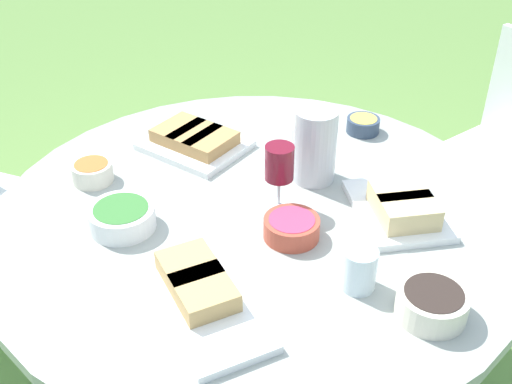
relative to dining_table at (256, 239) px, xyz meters
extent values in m
cylinder|color=#4C4C51|center=(0.00, 0.00, -0.28)|extent=(0.11, 0.11, 0.67)
cylinder|color=#9EA399|center=(0.00, 0.00, 0.08)|extent=(1.38, 1.38, 0.03)
cube|color=white|center=(-0.28, -1.10, -0.18)|extent=(0.53, 0.52, 0.04)
cylinder|color=white|center=(-0.04, -0.96, -0.42)|extent=(0.03, 0.03, 0.43)
cylinder|color=white|center=(-0.42, -0.87, -0.42)|extent=(0.03, 0.03, 0.43)
cylinder|color=white|center=(-0.14, -1.32, -0.42)|extent=(0.03, 0.03, 0.43)
cylinder|color=white|center=(0.93, 0.09, -0.42)|extent=(0.03, 0.03, 0.43)
cylinder|color=silver|center=(-0.03, -0.22, 0.20)|extent=(0.12, 0.12, 0.21)
cone|color=silver|center=(0.03, -0.22, 0.29)|extent=(0.03, 0.03, 0.03)
cylinder|color=silver|center=(-0.03, -0.06, 0.10)|extent=(0.06, 0.06, 0.01)
cylinder|color=silver|center=(-0.03, -0.06, 0.14)|extent=(0.01, 0.01, 0.08)
cylinder|color=maroon|center=(-0.03, -0.06, 0.23)|extent=(0.08, 0.08, 0.09)
cube|color=white|center=(-0.14, 0.35, 0.11)|extent=(0.42, 0.32, 0.02)
cube|color=tan|center=(-0.06, 0.31, 0.14)|extent=(0.17, 0.16, 0.05)
cube|color=tan|center=(-0.14, 0.35, 0.14)|extent=(0.17, 0.16, 0.05)
cube|color=white|center=(-0.29, -0.22, 0.11)|extent=(0.36, 0.36, 0.02)
cube|color=#E0C184|center=(-0.34, -0.18, 0.14)|extent=(0.17, 0.17, 0.06)
cube|color=#E0C184|center=(-0.29, -0.22, 0.14)|extent=(0.17, 0.17, 0.06)
cube|color=white|center=(0.35, -0.14, 0.11)|extent=(0.30, 0.25, 0.02)
cube|color=#B2844C|center=(0.42, -0.14, 0.13)|extent=(0.11, 0.16, 0.04)
cube|color=#B2844C|center=(0.35, -0.14, 0.13)|extent=(0.11, 0.16, 0.04)
cube|color=#B2844C|center=(0.29, -0.14, 0.13)|extent=(0.11, 0.16, 0.04)
cylinder|color=#334256|center=(0.01, -0.55, 0.12)|extent=(0.10, 0.10, 0.05)
cylinder|color=#E0C147|center=(0.01, -0.55, 0.13)|extent=(0.08, 0.08, 0.02)
cylinder|color=white|center=(0.22, 0.27, 0.12)|extent=(0.17, 0.17, 0.06)
cylinder|color=#387533|center=(0.22, 0.27, 0.14)|extent=(0.14, 0.14, 0.03)
cylinder|color=beige|center=(-0.53, 0.06, 0.13)|extent=(0.15, 0.15, 0.06)
cylinder|color=#2D231E|center=(-0.53, 0.06, 0.15)|extent=(0.12, 0.12, 0.03)
cylinder|color=#B74733|center=(-0.14, 0.03, 0.12)|extent=(0.14, 0.14, 0.05)
cylinder|color=#D6385B|center=(-0.14, 0.03, 0.14)|extent=(0.11, 0.11, 0.02)
cylinder|color=silver|center=(0.11, -0.38, 0.12)|extent=(0.10, 0.10, 0.05)
cylinder|color=silver|center=(0.11, -0.38, 0.13)|extent=(0.08, 0.08, 0.02)
cylinder|color=beige|center=(0.45, 0.17, 0.12)|extent=(0.11, 0.11, 0.06)
cylinder|color=#CC662D|center=(0.45, 0.17, 0.14)|extent=(0.09, 0.09, 0.02)
cylinder|color=silver|center=(-0.36, 0.08, 0.15)|extent=(0.08, 0.08, 0.10)
camera|label=1|loc=(-0.86, 1.06, 1.08)|focal=45.00mm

